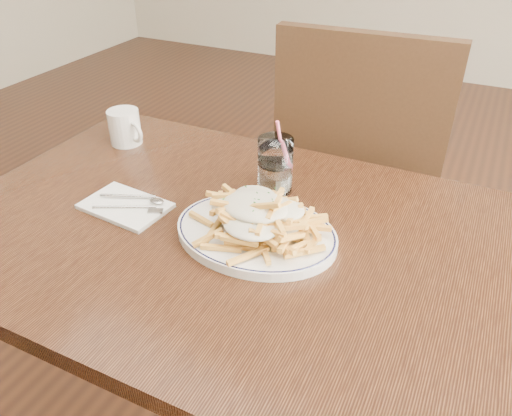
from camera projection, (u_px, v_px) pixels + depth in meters
The scene contains 8 objects.
table at pixel (233, 258), 1.06m from camera, with size 1.20×0.80×0.75m.
chair_far at pixel (360, 170), 1.56m from camera, with size 0.50×0.50×1.03m.
fries_plate at pixel (256, 233), 0.99m from camera, with size 0.35×0.31×0.02m.
loaded_fries at pixel (256, 212), 0.96m from camera, with size 0.28×0.24×0.08m.
napkin at pixel (125, 206), 1.08m from camera, with size 0.18×0.12×0.01m, color white.
cutlery at pixel (126, 202), 1.08m from camera, with size 0.16×0.12×0.01m.
water_glass at pixel (275, 168), 1.12m from camera, with size 0.08×0.08×0.17m.
coffee_mug at pixel (125, 127), 1.33m from camera, with size 0.12×0.08×0.09m.
Camera 1 is at (0.41, -0.73, 1.34)m, focal length 35.00 mm.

